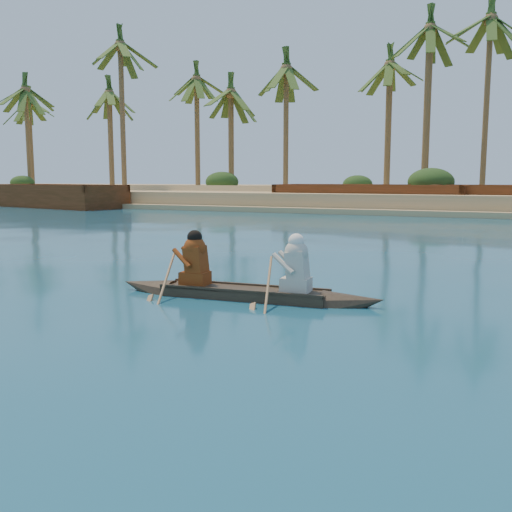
% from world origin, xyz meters
% --- Properties ---
extents(ground, '(160.00, 160.00, 0.00)m').
position_xyz_m(ground, '(0.00, 0.00, 0.00)').
color(ground, navy).
rests_on(ground, ground).
extents(sandy_embankment, '(150.00, 51.00, 1.50)m').
position_xyz_m(sandy_embankment, '(0.00, 46.89, 0.53)').
color(sandy_embankment, tan).
rests_on(sandy_embankment, ground).
extents(palm_grove, '(110.00, 14.00, 16.00)m').
position_xyz_m(palm_grove, '(0.00, 35.00, 8.00)').
color(palm_grove, '#2B511C').
rests_on(palm_grove, ground).
extents(shrub_cluster, '(100.00, 6.00, 2.40)m').
position_xyz_m(shrub_cluster, '(0.00, 31.50, 1.20)').
color(shrub_cluster, '#253F17').
rests_on(shrub_cluster, ground).
extents(canoe, '(5.54, 1.14, 1.52)m').
position_xyz_m(canoe, '(7.69, -4.00, 0.29)').
color(canoe, '#3A301F').
rests_on(canoe, ground).
extents(barge_left, '(13.65, 6.87, 2.17)m').
position_xyz_m(barge_left, '(-21.86, 22.00, 0.76)').
color(barge_left, brown).
rests_on(barge_left, ground).
extents(barge_mid, '(13.60, 4.94, 2.24)m').
position_xyz_m(barge_mid, '(2.87, 27.00, 0.78)').
color(barge_mid, brown).
rests_on(barge_mid, ground).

